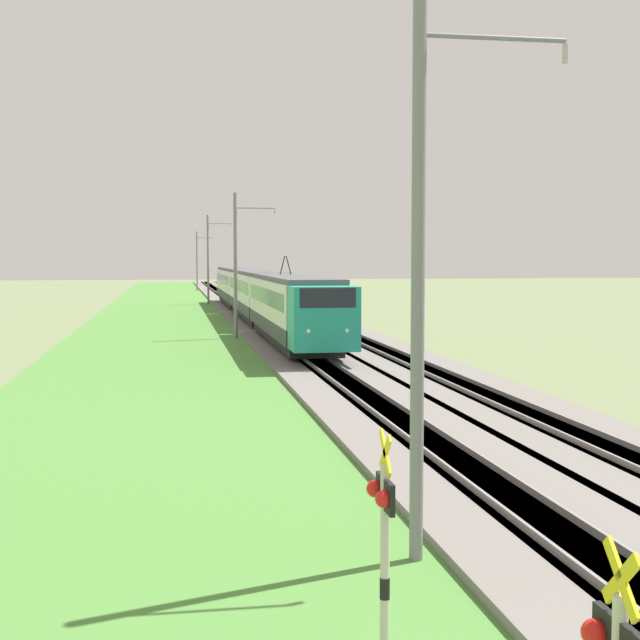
{
  "coord_description": "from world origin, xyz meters",
  "views": [
    {
      "loc": [
        -6.58,
        6.47,
        4.98
      ],
      "look_at": [
        32.05,
        0.0,
        2.24
      ],
      "focal_mm": 50.0,
      "sensor_mm": 36.0,
      "label": 1
    }
  ],
  "objects": [
    {
      "name": "grass_verge",
      "position": [
        50.0,
        7.14,
        0.06
      ],
      "size": [
        240.0,
        11.33,
        0.12
      ],
      "color": "#4C8438",
      "rests_on": "ground"
    },
    {
      "name": "track_adjacent",
      "position": [
        50.0,
        -4.08,
        0.16
      ],
      "size": [
        240.0,
        1.57,
        0.45
      ],
      "color": "#4C4238",
      "rests_on": "ground"
    },
    {
      "name": "catenary_mast_far",
      "position": [
        87.61,
        2.57,
        4.88
      ],
      "size": [
        0.22,
        2.56,
        9.47
      ],
      "color": "slate",
      "rests_on": "ground"
    },
    {
      "name": "catenary_mast_mid",
      "position": [
        47.32,
        2.56,
        4.59
      ],
      "size": [
        0.22,
        2.56,
        8.89
      ],
      "color": "slate",
      "rests_on": "ground"
    },
    {
      "name": "catenary_mast_near",
      "position": [
        7.03,
        2.57,
        4.81
      ],
      "size": [
        0.22,
        2.56,
        9.33
      ],
      "color": "slate",
      "rests_on": "ground"
    },
    {
      "name": "crossing_signal_aux",
      "position": [
        3.14,
        4.1,
        1.82
      ],
      "size": [
        0.7,
        0.23,
        3.02
      ],
      "rotation": [
        0.0,
        0.0,
        1.57
      ],
      "color": "beige",
      "rests_on": "ground"
    },
    {
      "name": "ballast_adjacent",
      "position": [
        50.0,
        -4.08,
        0.15
      ],
      "size": [
        240.0,
        4.4,
        0.3
      ],
      "color": "slate",
      "rests_on": "ground"
    },
    {
      "name": "ballast_main",
      "position": [
        50.0,
        0.0,
        0.15
      ],
      "size": [
        240.0,
        4.4,
        0.3
      ],
      "color": "slate",
      "rests_on": "ground"
    },
    {
      "name": "passenger_train",
      "position": [
        61.35,
        0.0,
        2.39
      ],
      "size": [
        62.11,
        3.01,
        5.1
      ],
      "rotation": [
        0.0,
        0.0,
        3.14
      ],
      "color": "teal",
      "rests_on": "ground"
    },
    {
      "name": "catenary_mast_distant",
      "position": [
        127.9,
        2.56,
        4.61
      ],
      "size": [
        0.22,
        2.56,
        8.92
      ],
      "color": "slate",
      "rests_on": "ground"
    },
    {
      "name": "track_main",
      "position": [
        50.0,
        0.0,
        0.16
      ],
      "size": [
        240.0,
        1.57,
        0.45
      ],
      "color": "#4C4238",
      "rests_on": "ground"
    }
  ]
}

